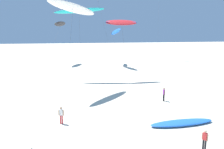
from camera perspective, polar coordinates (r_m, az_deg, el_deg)
The scene contains 10 objects.
flying_kite_0 at distance 32.42m, azimuth -9.70°, elevation 16.07°, with size 7.05×11.27×12.97m.
flying_kite_1 at distance 40.38m, azimuth 2.30°, elevation 12.83°, with size 5.70×5.68×10.64m.
flying_kite_4 at distance 60.54m, azimuth -12.78°, elevation 12.20°, with size 4.93×12.65×10.95m.
flying_kite_5 at distance 40.75m, azimuth -8.21°, elevation 15.46°, with size 8.71×6.88×12.74m.
flying_kite_6 at distance 53.94m, azimuth 0.94°, elevation 10.62°, with size 4.57×9.83×9.42m.
grounded_kite_0 at distance 18.65m, azimuth -15.39°, elevation -16.95°, with size 3.63×2.76×0.37m.
grounded_kite_1 at distance 23.07m, azimuth 17.02°, elevation -11.40°, with size 6.41×1.76×0.38m.
person_foreground_walker at distance 18.88m, azimuth 22.11°, elevation -14.67°, with size 0.33×0.44×1.62m.
person_mid_field at distance 22.53m, azimuth -12.54°, elevation -9.73°, with size 0.50×0.24×1.67m.
person_far_watcher at distance 29.40m, azimuth 12.79°, elevation -4.73°, with size 0.22×0.51×1.71m.
Camera 1 is at (-6.17, -1.12, 8.87)m, focal length 36.71 mm.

